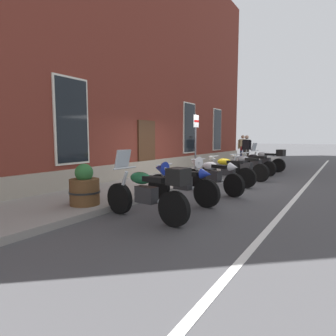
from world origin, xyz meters
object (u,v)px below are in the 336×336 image
(motorcycle_blue_sport, at_px, (179,181))
(barrel_planter, at_px, (84,188))
(motorcycle_white_sport, at_px, (210,174))
(pedestrian_tan_coat, at_px, (243,147))
(motorcycle_grey_naked, at_px, (245,167))
(pedestrian_dark_jacket, at_px, (246,148))
(parking_sign, at_px, (196,137))
(motorcycle_black_naked, at_px, (255,164))
(motorcycle_yellow_naked, at_px, (226,171))
(motorcycle_silver_touring, at_px, (267,160))
(motorcycle_green_touring, at_px, (149,192))

(motorcycle_blue_sport, bearing_deg, barrel_planter, 143.05)
(motorcycle_white_sport, relative_size, pedestrian_tan_coat, 1.30)
(motorcycle_white_sport, bearing_deg, motorcycle_grey_naked, -1.61)
(pedestrian_tan_coat, bearing_deg, motorcycle_blue_sport, -170.17)
(motorcycle_grey_naked, height_order, pedestrian_dark_jacket, pedestrian_dark_jacket)
(pedestrian_dark_jacket, height_order, parking_sign, parking_sign)
(motorcycle_blue_sport, height_order, motorcycle_black_naked, motorcycle_blue_sport)
(barrel_planter, bearing_deg, pedestrian_tan_coat, 2.67)
(motorcycle_blue_sport, xyz_separation_m, motorcycle_white_sport, (1.65, -0.13, 0.02))
(motorcycle_white_sport, xyz_separation_m, motorcycle_black_naked, (4.90, 0.04, -0.09))
(motorcycle_black_naked, relative_size, pedestrian_tan_coat, 1.21)
(pedestrian_dark_jacket, bearing_deg, motorcycle_grey_naked, -163.58)
(motorcycle_yellow_naked, height_order, parking_sign, parking_sign)
(motorcycle_silver_touring, xyz_separation_m, pedestrian_tan_coat, (3.37, 2.24, 0.49))
(motorcycle_yellow_naked, height_order, motorcycle_grey_naked, motorcycle_yellow_naked)
(pedestrian_tan_coat, bearing_deg, parking_sign, -174.48)
(motorcycle_grey_naked, height_order, parking_sign, parking_sign)
(motorcycle_silver_touring, distance_m, barrel_planter, 10.01)
(parking_sign, bearing_deg, motorcycle_silver_touring, -17.12)
(pedestrian_tan_coat, bearing_deg, motorcycle_black_naked, -156.95)
(motorcycle_black_naked, relative_size, motorcycle_silver_touring, 0.99)
(barrel_planter, bearing_deg, motorcycle_yellow_naked, -16.59)
(motorcycle_black_naked, height_order, pedestrian_tan_coat, pedestrian_tan_coat)
(motorcycle_blue_sport, distance_m, parking_sign, 3.71)
(pedestrian_dark_jacket, relative_size, pedestrian_tan_coat, 0.99)
(motorcycle_green_touring, distance_m, barrel_planter, 1.66)
(parking_sign, bearing_deg, motorcycle_green_touring, -163.47)
(motorcycle_green_touring, bearing_deg, motorcycle_silver_touring, 0.19)
(motorcycle_grey_naked, relative_size, barrel_planter, 2.13)
(pedestrian_dark_jacket, bearing_deg, motorcycle_blue_sport, -172.08)
(motorcycle_yellow_naked, xyz_separation_m, motorcycle_grey_naked, (1.69, -0.13, -0.00))
(pedestrian_dark_jacket, xyz_separation_m, pedestrian_tan_coat, (0.98, 0.53, 0.02))
(motorcycle_green_touring, xyz_separation_m, pedestrian_tan_coat, (13.12, 2.27, 0.48))
(pedestrian_dark_jacket, bearing_deg, pedestrian_tan_coat, 28.16)
(motorcycle_white_sport, bearing_deg, pedestrian_tan_coat, 12.18)
(motorcycle_silver_touring, relative_size, parking_sign, 0.86)
(motorcycle_yellow_naked, distance_m, motorcycle_silver_touring, 4.99)
(motorcycle_grey_naked, bearing_deg, motorcycle_white_sport, 178.39)
(motorcycle_green_touring, bearing_deg, pedestrian_tan_coat, 9.82)
(motorcycle_black_naked, bearing_deg, pedestrian_tan_coat, 23.05)
(motorcycle_silver_touring, bearing_deg, motorcycle_black_naked, 173.80)
(motorcycle_blue_sport, bearing_deg, motorcycle_silver_touring, -1.84)
(pedestrian_dark_jacket, relative_size, parking_sign, 0.69)
(motorcycle_yellow_naked, bearing_deg, motorcycle_black_naked, -0.03)
(motorcycle_green_touring, relative_size, motorcycle_grey_naked, 1.09)
(motorcycle_yellow_naked, xyz_separation_m, parking_sign, (0.26, 1.29, 1.16))
(motorcycle_silver_touring, xyz_separation_m, parking_sign, (-4.73, 1.46, 1.08))
(motorcycle_green_touring, height_order, motorcycle_black_naked, motorcycle_green_touring)
(motorcycle_white_sport, distance_m, motorcycle_yellow_naked, 1.43)
(motorcycle_grey_naked, relative_size, parking_sign, 0.84)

